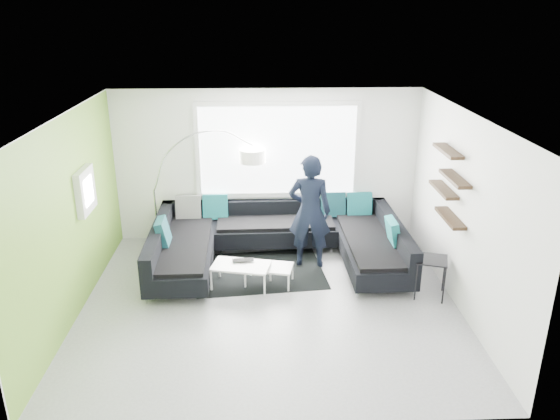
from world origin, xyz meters
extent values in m
plane|color=gray|center=(0.00, 0.00, 0.00)|extent=(5.50, 5.50, 0.00)
cube|color=white|center=(0.00, 2.50, 1.40)|extent=(5.50, 0.04, 2.80)
cube|color=white|center=(0.00, -2.50, 1.40)|extent=(5.50, 0.04, 2.80)
cube|color=white|center=(-2.75, 0.00, 1.40)|extent=(0.04, 5.00, 2.80)
cube|color=white|center=(2.75, 0.00, 1.40)|extent=(0.04, 5.00, 2.80)
cube|color=silver|center=(0.00, 0.00, 2.80)|extent=(5.50, 5.00, 0.04)
cube|color=#6B9E33|center=(-2.74, 0.00, 1.40)|extent=(0.01, 5.00, 2.80)
cube|color=white|center=(0.20, 2.46, 1.70)|extent=(2.96, 0.06, 1.68)
cube|color=silver|center=(-2.68, 0.60, 1.60)|extent=(0.12, 0.66, 0.66)
cube|color=black|center=(2.64, 0.40, 1.70)|extent=(0.20, 1.24, 0.95)
cube|color=black|center=(0.16, 1.27, 0.22)|extent=(4.19, 2.64, 0.44)
cube|color=black|center=(0.16, 1.27, 0.60)|extent=(4.19, 2.64, 0.33)
cube|color=#0C4C51|center=(0.16, 1.27, 0.66)|extent=(3.70, 0.29, 0.46)
cube|color=black|center=(-0.15, 1.03, 0.01)|extent=(2.24, 1.73, 0.01)
cube|color=silver|center=(-0.22, 0.58, 0.19)|extent=(1.26, 0.89, 0.37)
cube|color=black|center=(2.43, 0.16, 0.31)|extent=(0.56, 0.56, 0.61)
imported|color=black|center=(0.69, 1.28, 0.97)|extent=(0.82, 0.63, 1.93)
imported|color=black|center=(-0.40, 0.63, 0.39)|extent=(0.38, 0.28, 0.03)
camera|label=1|loc=(-0.12, -7.08, 4.18)|focal=35.00mm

